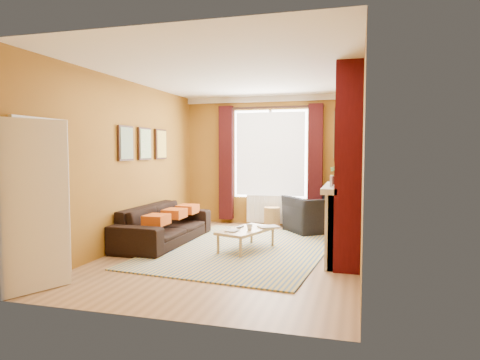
# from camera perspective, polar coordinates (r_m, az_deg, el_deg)

# --- Properties ---
(ground) EXTENTS (5.50, 5.50, 0.00)m
(ground) POSITION_cam_1_polar(r_m,az_deg,el_deg) (6.88, -0.57, -9.74)
(ground) COLOR olive
(ground) RESTS_ON ground
(room_walls) EXTENTS (3.82, 5.54, 2.83)m
(room_walls) POSITION_cam_1_polar(r_m,az_deg,el_deg) (6.82, 5.14, 1.85)
(room_walls) COLOR #905F1B
(room_walls) RESTS_ON ground
(striped_rug) EXTENTS (2.98, 3.88, 0.02)m
(striped_rug) POSITION_cam_1_polar(r_m,az_deg,el_deg) (7.12, 0.39, -9.19)
(striped_rug) COLOR #355C92
(striped_rug) RESTS_ON ground
(sofa) EXTENTS (0.94, 2.29, 0.66)m
(sofa) POSITION_cam_1_polar(r_m,az_deg,el_deg) (7.67, -10.05, -5.84)
(sofa) COLOR black
(sofa) RESTS_ON ground
(armchair) EXTENTS (1.48, 1.45, 0.73)m
(armchair) POSITION_cam_1_polar(r_m,az_deg,el_deg) (8.65, 10.23, -4.52)
(armchair) COLOR black
(armchair) RESTS_ON ground
(coffee_table) EXTENTS (0.85, 1.18, 0.36)m
(coffee_table) POSITION_cam_1_polar(r_m,az_deg,el_deg) (6.99, 0.87, -6.85)
(coffee_table) COLOR tan
(coffee_table) RESTS_ON ground
(wicker_stool) EXTENTS (0.44, 0.44, 0.43)m
(wicker_stool) POSITION_cam_1_polar(r_m,az_deg,el_deg) (9.11, 4.29, -4.98)
(wicker_stool) COLOR olive
(wicker_stool) RESTS_ON ground
(floor_lamp) EXTENTS (0.24, 0.24, 1.59)m
(floor_lamp) POSITION_cam_1_polar(r_m,az_deg,el_deg) (8.84, 13.25, 1.41)
(floor_lamp) COLOR black
(floor_lamp) RESTS_ON ground
(book_a) EXTENTS (0.21, 0.26, 0.02)m
(book_a) POSITION_cam_1_polar(r_m,az_deg,el_deg) (6.83, -1.65, -6.70)
(book_a) COLOR #999999
(book_a) RESTS_ON coffee_table
(book_b) EXTENTS (0.40, 0.38, 0.02)m
(book_b) POSITION_cam_1_polar(r_m,az_deg,el_deg) (7.23, 3.45, -6.08)
(book_b) COLOR #999999
(book_b) RESTS_ON coffee_table
(mug) EXTENTS (0.11, 0.11, 0.10)m
(mug) POSITION_cam_1_polar(r_m,az_deg,el_deg) (6.87, 1.28, -6.31)
(mug) COLOR #999999
(mug) RESTS_ON coffee_table
(tv_remote) EXTENTS (0.09, 0.18, 0.02)m
(tv_remote) POSITION_cam_1_polar(r_m,az_deg,el_deg) (7.10, 0.02, -6.28)
(tv_remote) COLOR #262629
(tv_remote) RESTS_ON coffee_table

